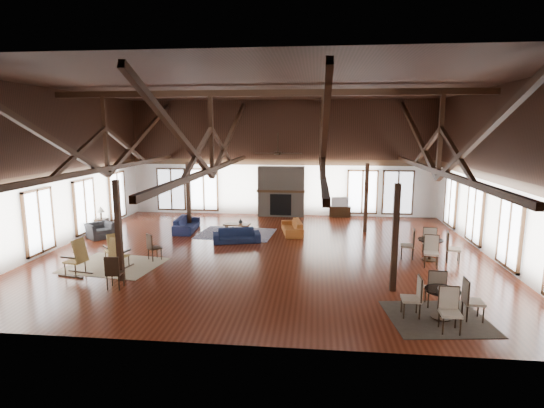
# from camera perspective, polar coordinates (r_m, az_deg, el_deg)

# --- Properties ---
(floor) EXTENTS (16.00, 16.00, 0.00)m
(floor) POSITION_cam_1_polar(r_m,az_deg,el_deg) (15.93, -0.74, -6.39)
(floor) COLOR #592212
(floor) RESTS_ON ground
(ceiling) EXTENTS (16.00, 14.00, 0.02)m
(ceiling) POSITION_cam_1_polar(r_m,az_deg,el_deg) (15.35, -0.80, 15.62)
(ceiling) COLOR black
(ceiling) RESTS_ON wall_back
(wall_back) EXTENTS (16.00, 0.02, 6.00)m
(wall_back) POSITION_cam_1_polar(r_m,az_deg,el_deg) (22.30, 1.33, 6.15)
(wall_back) COLOR white
(wall_back) RESTS_ON floor
(wall_front) EXTENTS (16.00, 0.02, 6.00)m
(wall_front) POSITION_cam_1_polar(r_m,az_deg,el_deg) (8.50, -6.25, -0.19)
(wall_front) COLOR white
(wall_front) RESTS_ON floor
(wall_left) EXTENTS (0.02, 14.00, 6.00)m
(wall_left) POSITION_cam_1_polar(r_m,az_deg,el_deg) (18.11, -26.86, 4.19)
(wall_left) COLOR white
(wall_left) RESTS_ON floor
(wall_right) EXTENTS (0.02, 14.00, 6.00)m
(wall_right) POSITION_cam_1_polar(r_m,az_deg,el_deg) (16.47, 28.14, 3.61)
(wall_right) COLOR white
(wall_right) RESTS_ON floor
(roof_truss) EXTENTS (15.60, 14.07, 3.14)m
(roof_truss) POSITION_cam_1_polar(r_m,az_deg,el_deg) (15.29, -0.78, 8.25)
(roof_truss) COLOR black
(roof_truss) RESTS_ON wall_back
(post_grid) EXTENTS (8.16, 7.16, 3.05)m
(post_grid) POSITION_cam_1_polar(r_m,az_deg,el_deg) (15.57, -0.76, -1.00)
(post_grid) COLOR black
(post_grid) RESTS_ON floor
(fireplace) EXTENTS (2.50, 0.69, 2.60)m
(fireplace) POSITION_cam_1_polar(r_m,az_deg,el_deg) (22.15, 1.24, 1.67)
(fireplace) COLOR #6F6354
(fireplace) RESTS_ON floor
(ceiling_fan) EXTENTS (1.60, 1.60, 0.75)m
(ceiling_fan) POSITION_cam_1_polar(r_m,az_deg,el_deg) (14.25, 0.77, 6.93)
(ceiling_fan) COLOR black
(ceiling_fan) RESTS_ON roof_truss
(sofa_navy_front) EXTENTS (2.01, 1.18, 0.55)m
(sofa_navy_front) POSITION_cam_1_polar(r_m,az_deg,el_deg) (17.19, -4.78, -4.25)
(sofa_navy_front) COLOR #141C38
(sofa_navy_front) RESTS_ON floor
(sofa_navy_left) EXTENTS (2.14, 0.96, 0.61)m
(sofa_navy_left) POSITION_cam_1_polar(r_m,az_deg,el_deg) (19.41, -11.40, -2.67)
(sofa_navy_left) COLOR #171C3F
(sofa_navy_left) RESTS_ON floor
(sofa_orange) EXTENTS (2.07, 1.10, 0.57)m
(sofa_orange) POSITION_cam_1_polar(r_m,az_deg,el_deg) (18.55, 2.72, -3.13)
(sofa_orange) COLOR #9C501E
(sofa_orange) RESTS_ON floor
(coffee_table) EXTENTS (1.18, 0.72, 0.43)m
(coffee_table) POSITION_cam_1_polar(r_m,az_deg,el_deg) (18.63, -4.74, -2.83)
(coffee_table) COLOR brown
(coffee_table) RESTS_ON floor
(vase) EXTENTS (0.20, 0.20, 0.20)m
(vase) POSITION_cam_1_polar(r_m,az_deg,el_deg) (18.67, -4.25, -2.31)
(vase) COLOR #B2B2B2
(vase) RESTS_ON coffee_table
(armchair) EXTENTS (1.28, 1.30, 0.64)m
(armchair) POSITION_cam_1_polar(r_m,az_deg,el_deg) (19.22, -22.16, -3.30)
(armchair) COLOR #29292B
(armchair) RESTS_ON floor
(side_table_lamp) EXTENTS (0.46, 0.46, 1.18)m
(side_table_lamp) POSITION_cam_1_polar(r_m,az_deg,el_deg) (20.18, -21.94, -2.32)
(side_table_lamp) COLOR black
(side_table_lamp) RESTS_ON floor
(rocking_chair_a) EXTENTS (0.87, 0.86, 1.03)m
(rocking_chair_a) POSITION_cam_1_polar(r_m,az_deg,el_deg) (15.49, -20.55, -5.66)
(rocking_chair_a) COLOR #A3803D
(rocking_chair_a) RESTS_ON floor
(rocking_chair_b) EXTENTS (0.60, 0.90, 1.06)m
(rocking_chair_b) POSITION_cam_1_polar(r_m,az_deg,el_deg) (14.74, -20.01, -6.35)
(rocking_chair_b) COLOR #A3803D
(rocking_chair_b) RESTS_ON floor
(rocking_chair_c) EXTENTS (0.99, 0.64, 1.18)m
(rocking_chair_c) POSITION_cam_1_polar(r_m,az_deg,el_deg) (14.55, -24.70, -6.65)
(rocking_chair_c) COLOR #A3803D
(rocking_chair_c) RESTS_ON floor
(side_chair_a) EXTENTS (0.56, 0.56, 0.95)m
(side_chair_a) POSITION_cam_1_polar(r_m,az_deg,el_deg) (15.31, -15.83, -5.33)
(side_chair_a) COLOR black
(side_chair_a) RESTS_ON floor
(side_chair_b) EXTENTS (0.44, 0.44, 0.99)m
(side_chair_b) POSITION_cam_1_polar(r_m,az_deg,el_deg) (12.93, -20.54, -8.32)
(side_chair_b) COLOR black
(side_chair_b) RESTS_ON floor
(cafe_table_near) EXTENTS (1.91, 1.91, 1.00)m
(cafe_table_near) POSITION_cam_1_polar(r_m,az_deg,el_deg) (11.18, 21.89, -11.69)
(cafe_table_near) COLOR black
(cafe_table_near) RESTS_ON floor
(cafe_table_far) EXTENTS (2.03, 2.03, 1.04)m
(cafe_table_far) POSITION_cam_1_polar(r_m,az_deg,el_deg) (15.74, 20.50, -5.29)
(cafe_table_far) COLOR black
(cafe_table_far) RESTS_ON floor
(cup_near) EXTENTS (0.16, 0.16, 0.10)m
(cup_near) POSITION_cam_1_polar(r_m,az_deg,el_deg) (10.99, 21.68, -10.56)
(cup_near) COLOR #B2B2B2
(cup_near) RESTS_ON cafe_table_near
(cup_far) EXTENTS (0.11, 0.11, 0.09)m
(cup_far) POSITION_cam_1_polar(r_m,az_deg,el_deg) (15.71, 20.56, -4.29)
(cup_far) COLOR #B2B2B2
(cup_far) RESTS_ON cafe_table_far
(tv_console) EXTENTS (1.09, 0.41, 0.55)m
(tv_console) POSITION_cam_1_polar(r_m,az_deg,el_deg) (22.37, 9.11, -1.01)
(tv_console) COLOR black
(tv_console) RESTS_ON floor
(television) EXTENTS (0.88, 0.20, 0.50)m
(television) POSITION_cam_1_polar(r_m,az_deg,el_deg) (22.27, 9.09, 0.32)
(television) COLOR #B2B2B2
(television) RESTS_ON tv_console
(rug_tan) EXTENTS (3.23, 2.68, 0.01)m
(rug_tan) POSITION_cam_1_polar(r_m,az_deg,el_deg) (15.29, -20.42, -7.72)
(rug_tan) COLOR tan
(rug_tan) RESTS_ON floor
(rug_navy) EXTENTS (3.39, 2.66, 0.01)m
(rug_navy) POSITION_cam_1_polar(r_m,az_deg,el_deg) (18.63, -4.84, -3.98)
(rug_navy) COLOR #1A1845
(rug_navy) RESTS_ON floor
(rug_dark) EXTENTS (2.53, 2.35, 0.01)m
(rug_dark) POSITION_cam_1_polar(r_m,az_deg,el_deg) (11.31, 21.30, -14.11)
(rug_dark) COLOR black
(rug_dark) RESTS_ON floor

